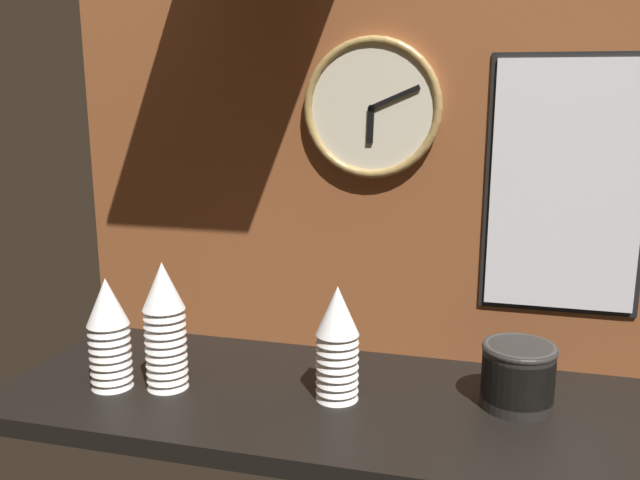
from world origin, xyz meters
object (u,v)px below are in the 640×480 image
bowl_stack_right (518,374)px  menu_board (566,187)px  cup_stack_left (165,326)px  wall_clock (372,108)px  cup_stack_center (337,343)px  cup_stack_far_left (109,333)px

bowl_stack_right → menu_board: menu_board is taller
cup_stack_left → wall_clock: bearing=36.8°
cup_stack_center → cup_stack_far_left: same height
cup_stack_center → bowl_stack_right: size_ratio=1.63×
cup_stack_left → bowl_stack_right: cup_stack_left is taller
wall_clock → menu_board: size_ratio=0.56×
menu_board → bowl_stack_right: bearing=-111.9°
cup_stack_far_left → menu_board: menu_board is taller
cup_stack_far_left → bowl_stack_right: (0.86, 0.13, -0.05)m
cup_stack_center → cup_stack_far_left: 0.50m
cup_stack_far_left → wall_clock: (0.51, 0.32, 0.48)m
cup_stack_left → wall_clock: 0.67m
menu_board → wall_clock: bearing=-178.8°
menu_board → cup_stack_left: bearing=-159.8°
cup_stack_center → bowl_stack_right: 0.38m
bowl_stack_right → cup_stack_far_left: bearing=-171.5°
menu_board → cup_stack_center: bearing=-149.7°
cup_stack_left → cup_stack_far_left: bearing=-166.5°
cup_stack_center → wall_clock: bearing=85.8°
wall_clock → cup_stack_center: bearing=-94.2°
bowl_stack_right → wall_clock: wall_clock is taller
cup_stack_center → cup_stack_far_left: (-0.50, -0.07, 0.00)m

